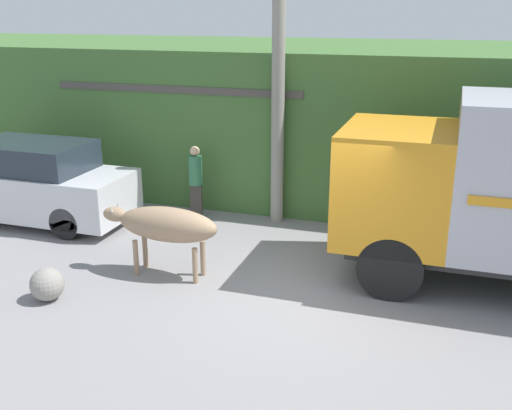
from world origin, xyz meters
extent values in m
plane|color=gray|center=(0.00, 0.00, 0.00)|extent=(60.00, 60.00, 0.00)
cube|color=#426B33|center=(0.00, 6.93, 1.77)|extent=(32.00, 6.94, 3.54)
cube|color=#B2BCAD|center=(-3.85, 4.78, 1.32)|extent=(5.57, 2.40, 2.63)
cube|color=#4C4742|center=(-3.85, 4.78, 2.71)|extent=(5.87, 2.70, 0.16)
cube|color=orange|center=(1.24, 1.31, 1.64)|extent=(1.81, 2.33, 1.87)
cube|color=#232D38|center=(0.32, 1.31, 1.97)|extent=(0.04, 1.98, 0.65)
cylinder|color=black|center=(1.33, 0.40, 0.52)|extent=(1.05, 0.51, 1.05)
ellipsoid|color=#9E7F60|center=(-2.37, -0.02, 0.93)|extent=(1.79, 0.60, 0.60)
ellipsoid|color=#9E7F60|center=(-3.38, -0.02, 1.00)|extent=(0.45, 0.26, 0.26)
cone|color=#B7AD93|center=(-3.38, -0.12, 1.13)|extent=(0.06, 0.06, 0.11)
cone|color=#B7AD93|center=(-3.38, 0.08, 1.13)|extent=(0.06, 0.06, 0.11)
cylinder|color=#9E7F60|center=(-2.93, -0.18, 0.31)|extent=(0.09, 0.09, 0.63)
cylinder|color=#9E7F60|center=(-2.93, 0.15, 0.31)|extent=(0.09, 0.09, 0.63)
cylinder|color=#9E7F60|center=(-1.82, -0.18, 0.31)|extent=(0.09, 0.09, 0.63)
cylinder|color=#9E7F60|center=(-1.82, 0.15, 0.31)|extent=(0.09, 0.09, 0.63)
cube|color=silver|center=(-6.51, 1.66, 0.66)|extent=(4.51, 1.72, 0.95)
cube|color=#232D38|center=(-6.39, 1.66, 1.43)|extent=(2.48, 1.59, 0.60)
cylinder|color=black|center=(-5.11, 0.93, 0.33)|extent=(0.66, 0.28, 0.66)
cube|color=#38332D|center=(-3.17, 2.96, 0.37)|extent=(0.29, 0.23, 0.74)
cylinder|color=#33724C|center=(-3.17, 2.96, 1.06)|extent=(0.37, 0.37, 0.64)
sphere|color=#DBB28E|center=(-3.17, 2.96, 1.49)|extent=(0.21, 0.21, 0.21)
cylinder|color=gray|center=(-1.40, 3.26, 3.01)|extent=(0.27, 0.27, 6.02)
sphere|color=gray|center=(-3.79, -1.48, 0.27)|extent=(0.54, 0.54, 0.54)
camera|label=1|loc=(2.03, -8.59, 4.41)|focal=42.00mm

